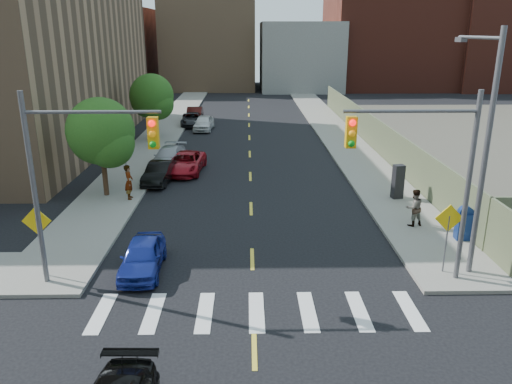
{
  "coord_description": "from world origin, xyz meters",
  "views": [
    {
      "loc": [
        -0.17,
        -10.41,
        8.86
      ],
      "look_at": [
        0.2,
        10.65,
        2.0
      ],
      "focal_mm": 35.0,
      "sensor_mm": 36.0,
      "label": 1
    }
  ],
  "objects_px": {
    "parked_car_silver": "(169,157)",
    "pedestrian_west": "(129,182)",
    "parked_car_blue": "(143,256)",
    "pedestrian_east": "(414,208)",
    "mailbox": "(464,223)",
    "parked_car_black": "(160,173)",
    "parked_car_red": "(186,163)",
    "parked_car_grey": "(192,119)",
    "payphone": "(398,182)",
    "parked_car_maroon": "(195,115)",
    "parked_car_white": "(204,123)"
  },
  "relations": [
    {
      "from": "parked_car_silver",
      "to": "pedestrian_west",
      "type": "relative_size",
      "value": 2.39
    },
    {
      "from": "pedestrian_west",
      "to": "parked_car_blue",
      "type": "bearing_deg",
      "value": -169.63
    },
    {
      "from": "parked_car_silver",
      "to": "pedestrian_east",
      "type": "xyz_separation_m",
      "value": [
        13.03,
        -11.36,
        0.38
      ]
    },
    {
      "from": "parked_car_silver",
      "to": "mailbox",
      "type": "distance_m",
      "value": 19.62
    },
    {
      "from": "mailbox",
      "to": "pedestrian_east",
      "type": "xyz_separation_m",
      "value": [
        -1.67,
        1.63,
        0.14
      ]
    },
    {
      "from": "parked_car_black",
      "to": "parked_car_red",
      "type": "distance_m",
      "value": 2.64
    },
    {
      "from": "parked_car_blue",
      "to": "pedestrian_west",
      "type": "height_order",
      "value": "pedestrian_west"
    },
    {
      "from": "parked_car_grey",
      "to": "payphone",
      "type": "relative_size",
      "value": 2.43
    },
    {
      "from": "payphone",
      "to": "parked_car_maroon",
      "type": "bearing_deg",
      "value": 106.58
    },
    {
      "from": "parked_car_grey",
      "to": "pedestrian_east",
      "type": "height_order",
      "value": "pedestrian_east"
    },
    {
      "from": "parked_car_blue",
      "to": "parked_car_grey",
      "type": "relative_size",
      "value": 0.82
    },
    {
      "from": "parked_car_red",
      "to": "parked_car_blue",
      "type": "bearing_deg",
      "value": -85.24
    },
    {
      "from": "parked_car_white",
      "to": "pedestrian_west",
      "type": "bearing_deg",
      "value": -92.22
    },
    {
      "from": "parked_car_white",
      "to": "parked_car_grey",
      "type": "distance_m",
      "value": 2.65
    },
    {
      "from": "parked_car_black",
      "to": "parked_car_maroon",
      "type": "height_order",
      "value": "parked_car_maroon"
    },
    {
      "from": "parked_car_black",
      "to": "parked_car_white",
      "type": "height_order",
      "value": "parked_car_white"
    },
    {
      "from": "payphone",
      "to": "pedestrian_east",
      "type": "relative_size",
      "value": 1.05
    },
    {
      "from": "parked_car_blue",
      "to": "parked_car_white",
      "type": "bearing_deg",
      "value": 88.5
    },
    {
      "from": "parked_car_silver",
      "to": "payphone",
      "type": "xyz_separation_m",
      "value": [
        13.44,
        -7.35,
        0.42
      ]
    },
    {
      "from": "parked_car_red",
      "to": "parked_car_grey",
      "type": "height_order",
      "value": "parked_car_red"
    },
    {
      "from": "parked_car_grey",
      "to": "mailbox",
      "type": "bearing_deg",
      "value": -65.7
    },
    {
      "from": "pedestrian_west",
      "to": "parked_car_red",
      "type": "bearing_deg",
      "value": -27.67
    },
    {
      "from": "pedestrian_east",
      "to": "parked_car_blue",
      "type": "bearing_deg",
      "value": 3.74
    },
    {
      "from": "payphone",
      "to": "parked_car_grey",
      "type": "bearing_deg",
      "value": 109.0
    },
    {
      "from": "parked_car_red",
      "to": "parked_car_white",
      "type": "relative_size",
      "value": 1.17
    },
    {
      "from": "parked_car_black",
      "to": "pedestrian_east",
      "type": "bearing_deg",
      "value": -24.38
    },
    {
      "from": "parked_car_red",
      "to": "parked_car_maroon",
      "type": "bearing_deg",
      "value": 98.66
    },
    {
      "from": "mailbox",
      "to": "pedestrian_east",
      "type": "bearing_deg",
      "value": 137.42
    },
    {
      "from": "parked_car_silver",
      "to": "parked_car_maroon",
      "type": "height_order",
      "value": "parked_car_maroon"
    },
    {
      "from": "parked_car_white",
      "to": "mailbox",
      "type": "distance_m",
      "value": 29.15
    },
    {
      "from": "parked_car_blue",
      "to": "parked_car_black",
      "type": "distance_m",
      "value": 11.8
    },
    {
      "from": "parked_car_blue",
      "to": "parked_car_grey",
      "type": "bearing_deg",
      "value": 90.93
    },
    {
      "from": "parked_car_grey",
      "to": "mailbox",
      "type": "relative_size",
      "value": 2.93
    },
    {
      "from": "parked_car_black",
      "to": "parked_car_red",
      "type": "height_order",
      "value": "parked_car_red"
    },
    {
      "from": "parked_car_grey",
      "to": "pedestrian_east",
      "type": "xyz_separation_m",
      "value": [
        13.03,
        -26.57,
        0.4
      ]
    },
    {
      "from": "parked_car_white",
      "to": "parked_car_red",
      "type": "bearing_deg",
      "value": -85.57
    },
    {
      "from": "parked_car_black",
      "to": "pedestrian_west",
      "type": "distance_m",
      "value": 3.61
    },
    {
      "from": "parked_car_silver",
      "to": "parked_car_white",
      "type": "xyz_separation_m",
      "value": [
        1.3,
        12.9,
        0.03
      ]
    },
    {
      "from": "pedestrian_east",
      "to": "parked_car_silver",
      "type": "bearing_deg",
      "value": -56.89
    },
    {
      "from": "parked_car_black",
      "to": "parked_car_maroon",
      "type": "xyz_separation_m",
      "value": [
        0.0,
        21.34,
        0.07
      ]
    },
    {
      "from": "mailbox",
      "to": "pedestrian_east",
      "type": "distance_m",
      "value": 2.34
    },
    {
      "from": "parked_car_black",
      "to": "payphone",
      "type": "xyz_separation_m",
      "value": [
        13.44,
        -3.55,
        0.44
      ]
    },
    {
      "from": "parked_car_silver",
      "to": "payphone",
      "type": "distance_m",
      "value": 15.32
    },
    {
      "from": "parked_car_black",
      "to": "pedestrian_east",
      "type": "relative_size",
      "value": 2.19
    },
    {
      "from": "parked_car_grey",
      "to": "parked_car_white",
      "type": "bearing_deg",
      "value": -63.83
    },
    {
      "from": "parked_car_black",
      "to": "pedestrian_east",
      "type": "distance_m",
      "value": 15.07
    },
    {
      "from": "parked_car_blue",
      "to": "pedestrian_east",
      "type": "xyz_separation_m",
      "value": [
        11.73,
        4.17,
        0.4
      ]
    },
    {
      "from": "parked_car_silver",
      "to": "parked_car_grey",
      "type": "bearing_deg",
      "value": 95.67
    },
    {
      "from": "parked_car_maroon",
      "to": "mailbox",
      "type": "height_order",
      "value": "mailbox"
    },
    {
      "from": "parked_car_grey",
      "to": "mailbox",
      "type": "distance_m",
      "value": 31.8
    }
  ]
}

